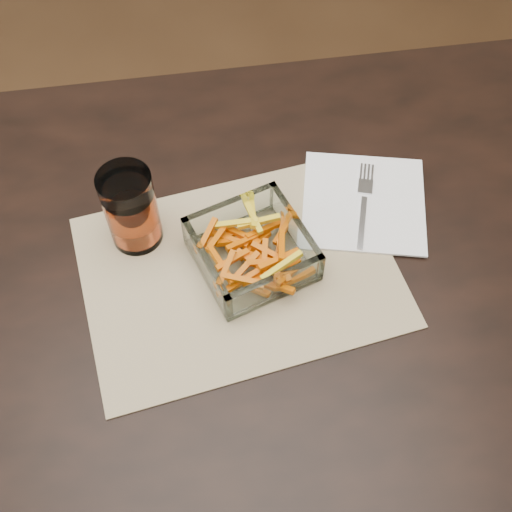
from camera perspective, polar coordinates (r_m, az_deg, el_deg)
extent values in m
plane|color=#331E0F|center=(1.62, -0.92, -15.71)|extent=(4.50, 4.50, 0.00)
cube|color=black|center=(0.95, -1.52, -2.61)|extent=(1.60, 0.90, 0.03)
cube|color=tan|center=(0.94, -1.50, -1.33)|extent=(0.49, 0.39, 0.00)
cube|color=white|center=(0.94, -0.37, -0.24)|extent=(0.19, 0.19, 0.01)
cube|color=white|center=(0.96, -2.30, 3.77)|extent=(0.15, 0.06, 0.06)
cube|color=white|center=(0.89, 1.68, -2.84)|extent=(0.15, 0.06, 0.06)
cube|color=white|center=(0.91, -4.41, -1.11)|extent=(0.06, 0.15, 0.06)
cube|color=white|center=(0.94, 3.51, 2.23)|extent=(0.06, 0.15, 0.06)
cylinder|color=white|center=(0.93, -11.06, 4.17)|extent=(0.08, 0.08, 0.13)
cylinder|color=#C3441B|center=(0.95, -10.91, 3.63)|extent=(0.07, 0.07, 0.09)
cube|color=white|center=(1.02, 9.55, 4.75)|extent=(0.23, 0.23, 0.00)
cube|color=silver|center=(0.99, 9.41, 2.94)|extent=(0.04, 0.10, 0.00)
cube|color=silver|center=(1.04, 9.70, 6.11)|extent=(0.03, 0.03, 0.00)
cube|color=silver|center=(1.06, 9.32, 7.45)|extent=(0.01, 0.03, 0.00)
cube|color=silver|center=(1.06, 9.65, 7.41)|extent=(0.01, 0.03, 0.00)
cube|color=silver|center=(1.06, 9.98, 7.36)|extent=(0.01, 0.03, 0.00)
cube|color=silver|center=(1.06, 10.30, 7.31)|extent=(0.01, 0.03, 0.00)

